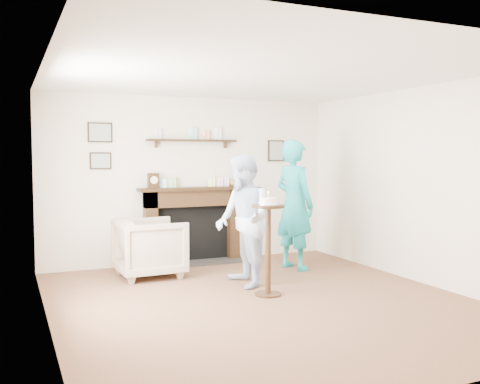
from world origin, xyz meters
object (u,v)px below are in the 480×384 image
armchair (150,276)px  woman (294,269)px  pedestal_table (268,232)px  man (243,286)px

armchair → woman: (2.02, -0.36, 0.00)m
woman → pedestal_table: bearing=123.6°
armchair → pedestal_table: size_ratio=0.71×
armchair → pedestal_table: (1.02, -1.50, 0.75)m
woman → pedestal_table: 1.70m
man → woman: woman is taller
armchair → man: 1.36m
man → pedestal_table: size_ratio=1.36×
armchair → man: (0.93, -0.99, 0.00)m
woman → pedestal_table: pedestal_table is taller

